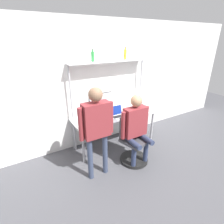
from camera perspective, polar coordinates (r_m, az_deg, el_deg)
The scene contains 12 objects.
ground_plane at distance 3.98m, azimuth 3.60°, elevation -12.52°, with size 12.00×12.00×0.00m, color #4C4C51.
wall_back at distance 4.00m, azimuth -1.99°, elevation 9.12°, with size 8.00×0.06×2.70m.
desk at distance 3.91m, azimuth 0.82°, elevation -1.80°, with size 1.89×0.70×0.74m.
shelf_unit at distance 3.81m, azimuth -0.85°, elevation 11.97°, with size 1.79×0.24×1.88m.
monitor at distance 3.82m, azimuth -3.76°, elevation 2.95°, with size 0.54×0.22×0.48m.
laptop at distance 3.79m, azimuth 1.60°, elevation -0.38°, with size 0.31×0.23×0.23m.
cell_phone at distance 3.92m, azimuth 5.15°, elevation -0.63°, with size 0.07×0.15×0.01m.
office_chair at distance 3.58m, azimuth 6.84°, elevation -11.37°, with size 0.56×0.56×0.95m.
person_seated at distance 3.28m, azimuth 7.88°, elevation -4.03°, with size 0.61×0.47×1.38m.
person_standing at distance 2.81m, azimuth -5.06°, elevation -3.68°, with size 0.61×0.22×1.64m.
bottle_amber at distance 3.96m, azimuth 4.30°, elevation 18.28°, with size 0.06×0.06×0.26m.
bottle_green at distance 3.58m, azimuth -6.30°, elevation 17.59°, with size 0.07×0.07×0.24m.
Camera 1 is at (-1.85, -2.66, 2.31)m, focal length 28.00 mm.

